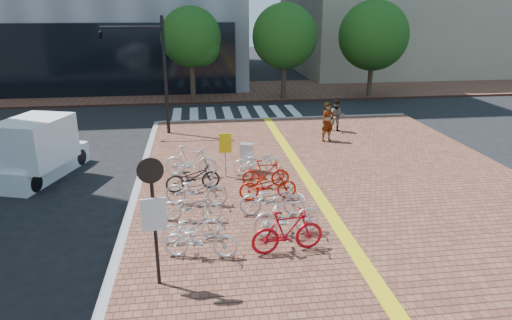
{
  "coord_description": "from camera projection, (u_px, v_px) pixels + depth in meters",
  "views": [
    {
      "loc": [
        -1.87,
        -12.42,
        6.09
      ],
      "look_at": [
        0.0,
        1.55,
        1.3
      ],
      "focal_mm": 32.0,
      "sensor_mm": 36.0,
      "label": 1
    }
  ],
  "objects": [
    {
      "name": "bike_10",
      "position": [
        266.0,
        174.0,
        15.58
      ],
      "size": [
        1.66,
        0.57,
        0.98
      ],
      "primitive_type": "imported",
      "rotation": [
        0.0,
        0.0,
        1.51
      ],
      "color": "#A81F0C",
      "rests_on": "sidewalk"
    },
    {
      "name": "bike_11",
      "position": [
        257.0,
        162.0,
        16.8
      ],
      "size": [
        1.86,
        0.76,
        0.96
      ],
      "primitive_type": "imported",
      "rotation": [
        0.0,
        0.0,
        1.64
      ],
      "color": "white",
      "rests_on": "sidewalk"
    },
    {
      "name": "bike_8",
      "position": [
        272.0,
        199.0,
        13.46
      ],
      "size": [
        2.02,
        0.87,
        1.03
      ],
      "primitive_type": "imported",
      "rotation": [
        0.0,
        0.0,
        1.47
      ],
      "color": "#B2B2B7",
      "rests_on": "sidewalk"
    },
    {
      "name": "bike_5",
      "position": [
        191.0,
        161.0,
        16.52
      ],
      "size": [
        2.01,
        0.89,
        1.17
      ],
      "primitive_type": "imported",
      "rotation": [
        0.0,
        0.0,
        1.39
      ],
      "color": "white",
      "rests_on": "sidewalk"
    },
    {
      "name": "pedestrian_a",
      "position": [
        328.0,
        122.0,
        20.76
      ],
      "size": [
        0.77,
        0.64,
        1.8
      ],
      "primitive_type": "imported",
      "rotation": [
        0.0,
        0.0,
        0.37
      ],
      "color": "gray",
      "rests_on": "sidewalk"
    },
    {
      "name": "bike_4",
      "position": [
        193.0,
        177.0,
        15.28
      ],
      "size": [
        1.94,
        1.01,
        0.97
      ],
      "primitive_type": "imported",
      "rotation": [
        0.0,
        0.0,
        1.78
      ],
      "color": "black",
      "rests_on": "sidewalk"
    },
    {
      "name": "bike_2",
      "position": [
        191.0,
        206.0,
        13.09
      ],
      "size": [
        1.86,
        0.96,
        0.93
      ],
      "primitive_type": "imported",
      "rotation": [
        0.0,
        0.0,
        1.37
      ],
      "color": "silver",
      "rests_on": "sidewalk"
    },
    {
      "name": "ground",
      "position": [
        263.0,
        217.0,
        13.85
      ],
      "size": [
        120.0,
        120.0,
        0.0
      ],
      "primitive_type": "plane",
      "color": "black",
      "rests_on": "ground"
    },
    {
      "name": "notice_sign",
      "position": [
        153.0,
        207.0,
        9.63
      ],
      "size": [
        0.56,
        0.16,
        3.0
      ],
      "color": "black",
      "rests_on": "sidewalk"
    },
    {
      "name": "bike_6",
      "position": [
        288.0,
        231.0,
        11.43
      ],
      "size": [
        1.95,
        0.78,
        1.14
      ],
      "primitive_type": "imported",
      "rotation": [
        0.0,
        0.0,
        1.7
      ],
      "color": "#A90C18",
      "rests_on": "sidewalk"
    },
    {
      "name": "pedestrian_b",
      "position": [
        337.0,
        116.0,
        22.4
      ],
      "size": [
        0.89,
        0.77,
        1.56
      ],
      "primitive_type": "imported",
      "rotation": [
        0.0,
        0.0,
        -0.26
      ],
      "color": "#515567",
      "rests_on": "sidewalk"
    },
    {
      "name": "bike_1",
      "position": [
        191.0,
        226.0,
        12.02
      ],
      "size": [
        1.66,
        0.78,
        0.84
      ],
      "primitive_type": "imported",
      "rotation": [
        0.0,
        0.0,
        1.72
      ],
      "color": "white",
      "rests_on": "sidewalk"
    },
    {
      "name": "far_sidewalk",
      "position": [
        221.0,
        92.0,
        33.53
      ],
      "size": [
        70.0,
        8.0,
        0.15
      ],
      "primitive_type": "cube",
      "color": "brown",
      "rests_on": "ground"
    },
    {
      "name": "bike_7",
      "position": [
        287.0,
        215.0,
        12.26
      ],
      "size": [
        1.99,
        0.78,
        1.17
      ],
      "primitive_type": "imported",
      "rotation": [
        0.0,
        0.0,
        1.69
      ],
      "color": "white",
      "rests_on": "sidewalk"
    },
    {
      "name": "kerb_north",
      "position": [
        284.0,
        119.0,
        25.46
      ],
      "size": [
        14.0,
        0.25,
        0.15
      ],
      "primitive_type": "cube",
      "color": "gray",
      "rests_on": "ground"
    },
    {
      "name": "bike_0",
      "position": [
        200.0,
        239.0,
        11.21
      ],
      "size": [
        1.94,
        0.97,
        0.97
      ],
      "primitive_type": "imported",
      "rotation": [
        0.0,
        0.0,
        1.39
      ],
      "color": "silver",
      "rests_on": "sidewalk"
    },
    {
      "name": "street_trees",
      "position": [
        300.0,
        38.0,
        29.54
      ],
      "size": [
        16.2,
        4.6,
        6.35
      ],
      "color": "#38281E",
      "rests_on": "far_sidewalk"
    },
    {
      "name": "box_truck",
      "position": [
        36.0,
        148.0,
        16.76
      ],
      "size": [
        2.91,
        4.39,
        2.35
      ],
      "color": "white",
      "rests_on": "ground"
    },
    {
      "name": "utility_box",
      "position": [
        247.0,
        157.0,
        17.12
      ],
      "size": [
        0.57,
        0.47,
        1.07
      ],
      "primitive_type": "cube",
      "rotation": [
        0.0,
        0.0,
        -0.28
      ],
      "color": "silver",
      "rests_on": "sidewalk"
    },
    {
      "name": "crosswalk",
      "position": [
        236.0,
        113.0,
        27.05
      ],
      "size": [
        7.5,
        4.0,
        0.01
      ],
      "color": "silver",
      "rests_on": "ground"
    },
    {
      "name": "traffic_light_pole",
      "position": [
        136.0,
        54.0,
        20.99
      ],
      "size": [
        2.96,
        1.14,
        5.52
      ],
      "color": "black",
      "rests_on": "sidewalk"
    },
    {
      "name": "sidewalk",
      "position": [
        440.0,
        309.0,
        9.51
      ],
      "size": [
        14.0,
        34.0,
        0.15
      ],
      "primitive_type": "cube",
      "color": "brown",
      "rests_on": "ground"
    },
    {
      "name": "yellow_sign",
      "position": [
        225.0,
        147.0,
        16.29
      ],
      "size": [
        0.45,
        0.11,
        1.64
      ],
      "color": "#B7B7BC",
      "rests_on": "sidewalk"
    },
    {
      "name": "tactile_strip",
      "position": [
        395.0,
        310.0,
        9.36
      ],
      "size": [
        0.4,
        34.0,
        0.01
      ],
      "primitive_type": "cube",
      "color": "gold",
      "rests_on": "sidewalk"
    },
    {
      "name": "bike_3",
      "position": [
        196.0,
        189.0,
        14.17
      ],
      "size": [
        2.06,
        1.07,
        1.03
      ],
      "primitive_type": "imported",
      "rotation": [
        0.0,
        0.0,
        1.36
      ],
      "color": "silver",
      "rests_on": "sidewalk"
    },
    {
      "name": "bike_9",
      "position": [
        268.0,
        185.0,
        14.57
      ],
      "size": [
        1.87,
        0.67,
        0.98
      ],
      "primitive_type": "imported",
      "rotation": [
        0.0,
        0.0,
        1.58
      ],
      "color": "#AD1B0C",
      "rests_on": "sidewalk"
    }
  ]
}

